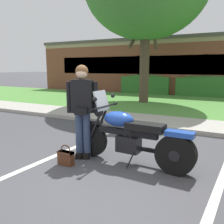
% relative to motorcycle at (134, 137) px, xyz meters
% --- Properties ---
extents(ground_plane, '(140.00, 140.00, 0.00)m').
position_rel_motorcycle_xyz_m(ground_plane, '(-0.29, -0.72, -0.49)').
color(ground_plane, '#424247').
extents(curb_strip, '(60.00, 0.20, 0.12)m').
position_rel_motorcycle_xyz_m(curb_strip, '(-0.29, 2.53, -0.43)').
color(curb_strip, '#ADA89E').
rests_on(curb_strip, ground).
extents(concrete_walk, '(60.00, 1.50, 0.08)m').
position_rel_motorcycle_xyz_m(concrete_walk, '(-0.29, 3.38, -0.45)').
color(concrete_walk, '#ADA89E').
rests_on(concrete_walk, ground).
extents(grass_lawn, '(60.00, 6.41, 0.06)m').
position_rel_motorcycle_xyz_m(grass_lawn, '(-0.29, 7.33, -0.46)').
color(grass_lawn, '#518E3D').
rests_on(grass_lawn, ground).
extents(stall_stripe_0, '(0.41, 4.40, 0.01)m').
position_rel_motorcycle_xyz_m(stall_stripe_0, '(-1.50, -0.52, -0.49)').
color(stall_stripe_0, silver).
rests_on(stall_stripe_0, ground).
extents(stall_stripe_1, '(0.41, 4.40, 0.01)m').
position_rel_motorcycle_xyz_m(stall_stripe_1, '(1.36, -0.52, -0.49)').
color(stall_stripe_1, silver).
rests_on(stall_stripe_1, ground).
extents(motorcycle, '(2.24, 0.82, 1.26)m').
position_rel_motorcycle_xyz_m(motorcycle, '(0.00, 0.00, 0.00)').
color(motorcycle, black).
rests_on(motorcycle, ground).
extents(rider_person, '(0.54, 0.38, 1.70)m').
position_rel_motorcycle_xyz_m(rider_person, '(-0.97, -0.11, 0.50)').
color(rider_person, black).
rests_on(rider_person, ground).
extents(handbag, '(0.28, 0.13, 0.36)m').
position_rel_motorcycle_xyz_m(handbag, '(-1.04, -0.55, -0.34)').
color(handbag, '#562D19').
rests_on(handbag, ground).
extents(hedge_left, '(3.07, 0.90, 1.24)m').
position_rel_motorcycle_xyz_m(hedge_left, '(-3.65, 10.86, 0.16)').
color(hedge_left, '#336B2D').
rests_on(hedge_left, ground).
extents(hedge_center_left, '(3.36, 0.90, 1.24)m').
position_rel_motorcycle_xyz_m(hedge_center_left, '(-0.03, 10.86, 0.16)').
color(hedge_center_left, '#336B2D').
rests_on(hedge_center_left, ground).
extents(brick_building, '(23.05, 10.52, 3.49)m').
position_rel_motorcycle_xyz_m(brick_building, '(-0.21, 15.83, 1.26)').
color(brick_building, brown).
rests_on(brick_building, ground).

